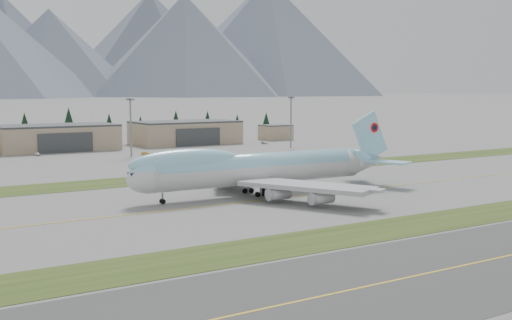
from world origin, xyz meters
TOP-DOWN VIEW (x-y plane):
  - ground at (0.00, 0.00)m, footprint 7000.00×7000.00m
  - grass_strip_near at (0.00, -38.00)m, footprint 400.00×14.00m
  - grass_strip_far at (0.00, 45.00)m, footprint 400.00×18.00m
  - taxiway_line_main at (0.00, 0.00)m, footprint 400.00×0.40m
  - boeing_747_freighter at (-5.39, 7.45)m, footprint 74.74×64.93m
  - hangar_center at (-15.00, 149.90)m, footprint 48.00×26.60m
  - hangar_right at (45.00, 149.90)m, footprint 48.00×26.60m
  - control_shed at (95.00, 148.00)m, footprint 14.00×12.00m
  - floodlight_masts at (-35.31, 108.46)m, footprint 180.31×7.20m
  - service_vehicle_a at (-27.77, 130.96)m, footprint 1.97×4.14m
  - service_vehicle_b at (8.91, 111.27)m, footprint 4.02×3.14m
  - service_vehicle_c at (75.98, 129.33)m, footprint 1.85×4.30m
  - conifer_belt at (-9.26, 212.10)m, footprint 270.56×14.84m

SIDE VIEW (x-z plane):
  - ground at x=0.00m, z-range 0.00..0.00m
  - grass_strip_near at x=0.00m, z-range -0.04..0.04m
  - grass_strip_far at x=0.00m, z-range -0.04..0.04m
  - taxiway_line_main at x=0.00m, z-range -0.01..0.01m
  - service_vehicle_a at x=-27.77m, z-range -0.68..0.68m
  - service_vehicle_b at x=8.91m, z-range -0.64..0.64m
  - service_vehicle_c at x=75.98m, z-range -0.62..0.62m
  - control_shed at x=95.00m, z-range 0.00..7.60m
  - hangar_center at x=-15.00m, z-range -0.01..10.79m
  - hangar_right at x=45.00m, z-range -0.01..10.79m
  - boeing_747_freighter at x=-5.39m, z-range -3.37..16.44m
  - conifer_belt at x=-9.26m, z-range -1.26..14.98m
  - floodlight_masts at x=-35.31m, z-range 3.76..28.36m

